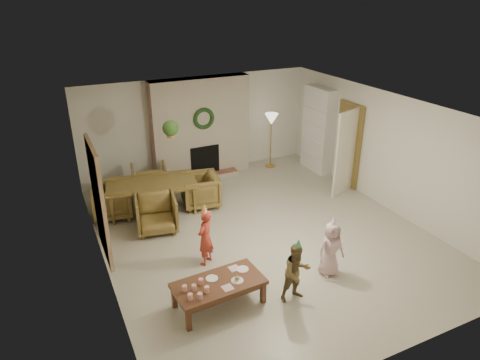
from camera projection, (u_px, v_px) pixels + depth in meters
floor at (262, 233)px, 8.56m from camera, size 7.00×7.00×0.00m
ceiling at (265, 110)px, 7.54m from camera, size 7.00×7.00×0.00m
wall_back at (198, 126)px, 10.93m from camera, size 7.00×0.00×7.00m
wall_front at (402, 280)px, 5.17m from camera, size 7.00×0.00×7.00m
wall_left at (98, 208)px, 6.87m from camera, size 0.00×7.00×7.00m
wall_right at (387, 151)px, 9.23m from camera, size 0.00×7.00×7.00m
fireplace_mass at (201, 128)px, 10.77m from camera, size 2.50×0.40×2.50m
fireplace_hearth at (208, 176)px, 10.97m from camera, size 1.60×0.30×0.12m
fireplace_firebox at (205, 160)px, 10.95m from camera, size 0.75×0.12×0.75m
fireplace_wreath at (204, 119)px, 10.45m from camera, size 0.54×0.10×0.54m
floor_lamp_base at (270, 166)px, 11.75m from camera, size 0.27×0.27×0.03m
floor_lamp_post at (271, 142)px, 11.48m from camera, size 0.03×0.03×1.32m
floor_lamp_shade at (272, 119)px, 11.22m from camera, size 0.35×0.35×0.29m
bookshelf_carcass at (318, 130)px, 11.12m from camera, size 0.30×1.00×2.20m
bookshelf_shelf_a at (315, 153)px, 11.38m from camera, size 0.30×0.92×0.03m
bookshelf_shelf_b at (316, 139)px, 11.22m from camera, size 0.30×0.92×0.03m
bookshelf_shelf_c at (318, 124)px, 11.05m from camera, size 0.30×0.92×0.03m
bookshelf_shelf_d at (319, 109)px, 10.89m from camera, size 0.30×0.92×0.03m
books_row_lower at (318, 150)px, 11.19m from camera, size 0.20×0.40×0.24m
books_row_mid at (315, 133)px, 11.19m from camera, size 0.20×0.44×0.24m
books_row_upper at (320, 120)px, 10.91m from camera, size 0.20×0.36×0.22m
door_frame at (348, 145)px, 10.30m from camera, size 0.05×0.86×2.04m
door_leaf at (346, 153)px, 9.84m from camera, size 0.77×0.32×2.00m
curtain_panel at (99, 202)px, 7.05m from camera, size 0.06×1.20×2.00m
dining_table at (153, 197)px, 9.27m from camera, size 2.04×1.36×0.66m
dining_chair_near at (156, 213)px, 8.53m from camera, size 0.91×0.93×0.73m
dining_chair_far at (150, 181)px, 9.99m from camera, size 0.91×0.93×0.73m
dining_chair_left at (113, 200)px, 9.06m from camera, size 0.93×0.91×0.73m
dining_chair_right at (200, 190)px, 9.51m from camera, size 0.93×0.91×0.73m
hanging_plant_cord at (170, 117)px, 8.41m from camera, size 0.01×0.01×0.70m
hanging_plant_pot at (171, 134)px, 8.55m from camera, size 0.16×0.16×0.12m
hanging_plant_foliage at (170, 128)px, 8.50m from camera, size 0.32×0.32×0.32m
coffee_table_top at (219, 284)px, 6.47m from camera, size 1.40×0.76×0.06m
coffee_table_apron at (219, 288)px, 6.50m from camera, size 1.29×0.65×0.08m
coffee_leg_fl at (188, 320)px, 6.06m from camera, size 0.08×0.08×0.36m
coffee_leg_fr at (263, 292)px, 6.61m from camera, size 0.08×0.08×0.36m
coffee_leg_bl at (174, 297)px, 6.51m from camera, size 0.08×0.08×0.36m
coffee_leg_br at (245, 273)px, 7.06m from camera, size 0.08×0.08×0.36m
cup_a at (190, 297)px, 6.08m from camera, size 0.08×0.08×0.09m
cup_b at (185, 288)px, 6.25m from camera, size 0.08×0.08×0.09m
cup_c at (200, 296)px, 6.10m from camera, size 0.08×0.08×0.09m
cup_d at (194, 288)px, 6.27m from camera, size 0.08×0.08×0.09m
cup_e at (207, 289)px, 6.23m from camera, size 0.08×0.08×0.09m
cup_f at (201, 281)px, 6.40m from camera, size 0.08×0.08×0.09m
plate_a at (212, 278)px, 6.54m from camera, size 0.20×0.20×0.01m
plate_b at (237, 280)px, 6.49m from camera, size 0.20×0.20×0.01m
plate_c at (243, 269)px, 6.75m from camera, size 0.20×0.20×0.01m
food_scoop at (237, 278)px, 6.47m from camera, size 0.08×0.08×0.07m
napkin_left at (228, 288)px, 6.33m from camera, size 0.17×0.17×0.01m
napkin_right at (234, 268)px, 6.77m from camera, size 0.17×0.17×0.01m
child_red at (205, 238)px, 7.43m from camera, size 0.45×0.43×1.03m
party_hat_red at (204, 209)px, 7.20m from camera, size 0.18×0.18×0.20m
child_plaid at (297, 273)px, 6.56m from camera, size 0.48×0.37×0.97m
party_hat_plaid at (298, 243)px, 6.35m from camera, size 0.15×0.15×0.16m
child_pink at (331, 249)px, 7.16m from camera, size 0.49×0.33×0.97m
party_hat_pink at (334, 221)px, 6.94m from camera, size 0.15×0.15×0.18m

